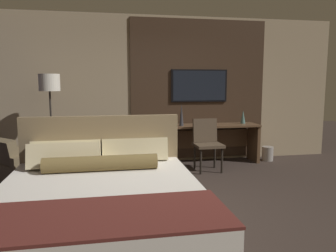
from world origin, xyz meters
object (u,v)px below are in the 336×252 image
at_px(vase_tall, 181,115).
at_px(waste_bin, 268,154).
at_px(tv, 199,86).
at_px(armchair_by_window, 22,169).
at_px(desk, 202,136).
at_px(vase_short, 243,117).
at_px(desk_chair, 207,139).
at_px(bed, 101,207).
at_px(floor_lamp, 50,91).

height_order(vase_tall, waste_bin, vase_tall).
distance_m(tv, armchair_by_window, 3.48).
distance_m(desk, armchair_by_window, 3.20).
distance_m(vase_short, waste_bin, 0.89).
height_order(desk_chair, armchair_by_window, desk_chair).
xyz_separation_m(desk_chair, vase_tall, (-0.36, 0.42, 0.40)).
bearing_deg(tv, desk, -90.00).
height_order(bed, armchair_by_window, bed).
distance_m(vase_tall, waste_bin, 1.95).
height_order(desk_chair, vase_short, vase_short).
bearing_deg(vase_short, armchair_by_window, -167.10).
distance_m(desk_chair, vase_tall, 0.69).
bearing_deg(vase_short, waste_bin, -12.89).
xyz_separation_m(bed, waste_bin, (3.21, 2.79, -0.20)).
height_order(tv, floor_lamp, tv).
relative_size(vase_tall, waste_bin, 1.47).
bearing_deg(tv, vase_short, -12.12).
distance_m(tv, waste_bin, 1.92).
bearing_deg(floor_lamp, armchair_by_window, -122.25).
distance_m(bed, tv, 3.78).
height_order(desk, armchair_by_window, armchair_by_window).
distance_m(tv, desk_chair, 1.19).
xyz_separation_m(desk, vase_tall, (-0.43, -0.11, 0.43)).
distance_m(desk, desk_chair, 0.53).
distance_m(tv, floor_lamp, 2.75).
height_order(tv, desk_chair, tv).
relative_size(desk, floor_lamp, 1.29).
distance_m(tv, vase_tall, 0.75).
xyz_separation_m(tv, armchair_by_window, (-3.07, -1.08, -1.23)).
distance_m(armchair_by_window, vase_short, 4.07).
relative_size(bed, vase_short, 8.71).
height_order(floor_lamp, vase_short, floor_lamp).
bearing_deg(desk, armchair_by_window, -164.18).
height_order(desk, vase_tall, vase_tall).
distance_m(armchair_by_window, floor_lamp, 1.34).
distance_m(bed, floor_lamp, 2.92).
xyz_separation_m(tv, waste_bin, (1.34, -0.30, -1.34)).
height_order(desk, waste_bin, desk).
height_order(bed, floor_lamp, floor_lamp).
relative_size(armchair_by_window, waste_bin, 4.12).
bearing_deg(waste_bin, tv, 167.60).
bearing_deg(tv, waste_bin, -12.40).
relative_size(desk, waste_bin, 7.75).
xyz_separation_m(floor_lamp, vase_short, (3.55, 0.32, -0.54)).
distance_m(desk, floor_lamp, 2.87).
xyz_separation_m(tv, desk_chair, (-0.06, -0.74, -0.94)).
xyz_separation_m(bed, floor_lamp, (-0.84, 2.58, 1.07)).
height_order(floor_lamp, waste_bin, floor_lamp).
relative_size(bed, vase_tall, 5.51).
bearing_deg(tv, bed, -121.18).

